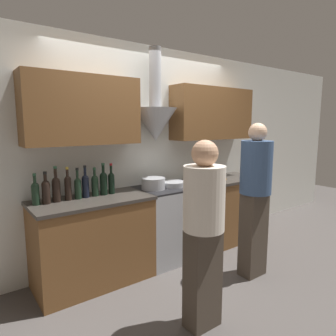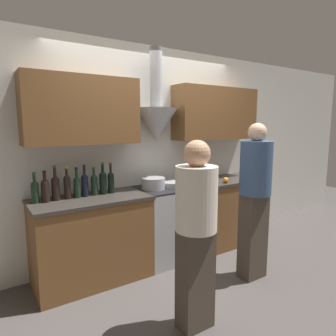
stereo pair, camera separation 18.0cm
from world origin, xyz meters
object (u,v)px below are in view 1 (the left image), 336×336
wine_bottle_0 (35,192)px  wine_bottle_5 (85,185)px  wine_bottle_4 (78,187)px  stock_pot (153,183)px  stove_range (163,223)px  wine_bottle_7 (104,182)px  wine_bottle_8 (111,182)px  person_foreground_left (203,227)px  wine_bottle_1 (46,191)px  wine_bottle_6 (95,184)px  orange_fruit (224,179)px  person_foreground_right (255,193)px  wine_bottle_3 (68,187)px  mixing_bowl (173,184)px  wine_bottle_2 (56,188)px

wine_bottle_0 → wine_bottle_5: size_ratio=0.90×
wine_bottle_4 → stock_pot: size_ratio=1.16×
stove_range → wine_bottle_5: bearing=174.6°
wine_bottle_7 → wine_bottle_8: 0.09m
wine_bottle_8 → person_foreground_left: size_ratio=0.22×
wine_bottle_1 → wine_bottle_6: (0.50, 0.02, -0.00)m
stock_pot → orange_fruit: stock_pot is taller
person_foreground_right → wine_bottle_7: bearing=142.9°
wine_bottle_4 → stock_pot: 0.88m
person_foreground_left → stock_pot: bearing=75.0°
wine_bottle_5 → wine_bottle_6: 0.10m
wine_bottle_3 → wine_bottle_5: size_ratio=0.99×
wine_bottle_3 → wine_bottle_4: (0.10, -0.01, -0.01)m
orange_fruit → mixing_bowl: bearing=165.2°
stove_range → wine_bottle_2: wine_bottle_2 is taller
orange_fruit → person_foreground_right: (-0.25, -0.69, -0.02)m
wine_bottle_3 → orange_fruit: 1.96m
wine_bottle_7 → person_foreground_left: (0.26, -1.28, -0.19)m
wine_bottle_0 → person_foreground_right: (1.99, -0.99, -0.10)m
wine_bottle_1 → wine_bottle_5: bearing=2.3°
wine_bottle_6 → stock_pot: wine_bottle_6 is taller
wine_bottle_1 → wine_bottle_6: wine_bottle_1 is taller
wine_bottle_5 → stock_pot: wine_bottle_5 is taller
wine_bottle_3 → person_foreground_right: size_ratio=0.20×
wine_bottle_0 → wine_bottle_1: bearing=-10.4°
stove_range → person_foreground_left: (-0.46, -1.20, 0.40)m
stove_range → wine_bottle_3: (-1.11, 0.08, 0.59)m
wine_bottle_6 → person_foreground_left: bearing=-74.4°
wine_bottle_3 → person_foreground_left: size_ratio=0.22×
wine_bottle_2 → person_foreground_right: 2.05m
stove_range → stock_pot: bearing=179.4°
wine_bottle_0 → orange_fruit: 2.26m
wine_bottle_3 → wine_bottle_5: bearing=1.0°
stock_pot → mixing_bowl: bearing=-5.3°
wine_bottle_5 → stock_pot: (0.79, -0.09, -0.07)m
wine_bottle_8 → person_foreground_left: 1.31m
wine_bottle_3 → person_foreground_left: bearing=-63.2°
wine_bottle_5 → person_foreground_left: bearing=-70.2°
wine_bottle_3 → wine_bottle_6: (0.29, 0.01, -0.01)m
stove_range → person_foreground_left: bearing=-111.0°
wine_bottle_8 → orange_fruit: wine_bottle_8 is taller
wine_bottle_7 → stove_range: bearing=-6.7°
wine_bottle_0 → wine_bottle_1: (0.09, -0.02, 0.01)m
wine_bottle_6 → wine_bottle_5: bearing=-178.4°
wine_bottle_3 → wine_bottle_7: wine_bottle_7 is taller
wine_bottle_2 → person_foreground_left: person_foreground_left is taller
wine_bottle_1 → person_foreground_right: person_foreground_right is taller
wine_bottle_4 → person_foreground_right: bearing=-31.6°
wine_bottle_1 → orange_fruit: wine_bottle_1 is taller
mixing_bowl → person_foreground_left: (-0.60, -1.18, -0.08)m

